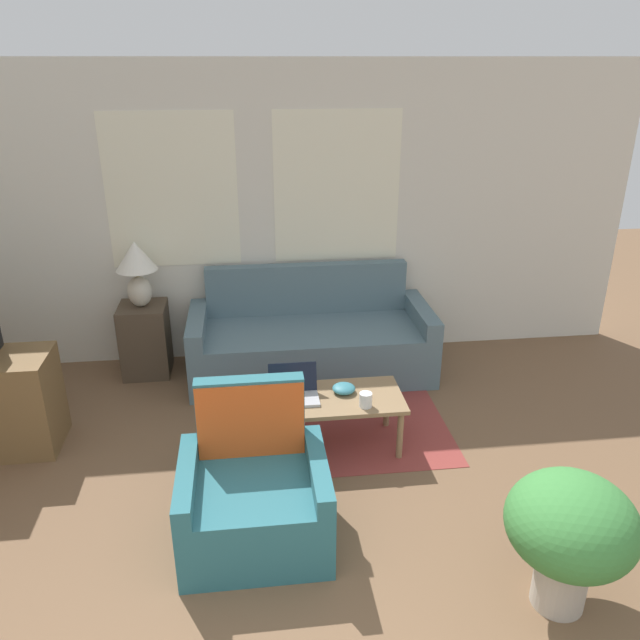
{
  "coord_description": "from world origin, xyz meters",
  "views": [
    {
      "loc": [
        -0.19,
        -1.29,
        2.59
      ],
      "look_at": [
        0.34,
        3.05,
        0.75
      ],
      "focal_mm": 35.0,
      "sensor_mm": 36.0,
      "label": 1
    }
  ],
  "objects": [
    {
      "name": "couch",
      "position": [
        0.34,
        3.67,
        0.28
      ],
      "size": [
        2.08,
        0.86,
        0.9
      ],
      "color": "slate",
      "rests_on": "ground_plane"
    },
    {
      "name": "armchair",
      "position": [
        -0.21,
        1.64,
        0.27
      ],
      "size": [
        0.83,
        0.72,
        0.9
      ],
      "color": "#2D6B75",
      "rests_on": "ground_plane"
    },
    {
      "name": "potted_plant",
      "position": [
        1.31,
        0.94,
        0.48
      ],
      "size": [
        0.64,
        0.64,
        0.75
      ],
      "color": "#BCB2A3",
      "rests_on": "ground_plane"
    },
    {
      "name": "side_table",
      "position": [
        -1.1,
        3.81,
        0.32
      ],
      "size": [
        0.4,
        0.4,
        0.63
      ],
      "color": "#4C3D2D",
      "rests_on": "ground_plane"
    },
    {
      "name": "rug",
      "position": [
        0.35,
        3.05,
        0.0
      ],
      "size": [
        1.83,
        1.88,
        0.01
      ],
      "color": "brown",
      "rests_on": "ground_plane"
    },
    {
      "name": "cup_navy",
      "position": [
        0.57,
        2.33,
        0.45
      ],
      "size": [
        0.09,
        0.09,
        0.1
      ],
      "color": "white",
      "rests_on": "coffee_table"
    },
    {
      "name": "wall_back",
      "position": [
        -0.0,
        4.12,
        1.31
      ],
      "size": [
        6.64,
        0.06,
        2.6
      ],
      "color": "silver",
      "rests_on": "ground_plane"
    },
    {
      "name": "coffee_table",
      "position": [
        0.35,
        2.49,
        0.35
      ],
      "size": [
        1.01,
        0.52,
        0.4
      ],
      "color": "#8E704C",
      "rests_on": "ground_plane"
    },
    {
      "name": "table_lamp",
      "position": [
        -1.1,
        3.81,
        0.99
      ],
      "size": [
        0.34,
        0.34,
        0.57
      ],
      "color": "beige",
      "rests_on": "side_table"
    },
    {
      "name": "laptop",
      "position": [
        0.09,
        2.51,
        0.45
      ],
      "size": [
        0.34,
        0.26,
        0.22
      ],
      "color": "#B7B7BC",
      "rests_on": "coffee_table"
    },
    {
      "name": "snack_bowl",
      "position": [
        0.45,
        2.54,
        0.43
      ],
      "size": [
        0.16,
        0.16,
        0.06
      ],
      "color": "teal",
      "rests_on": "coffee_table"
    }
  ]
}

